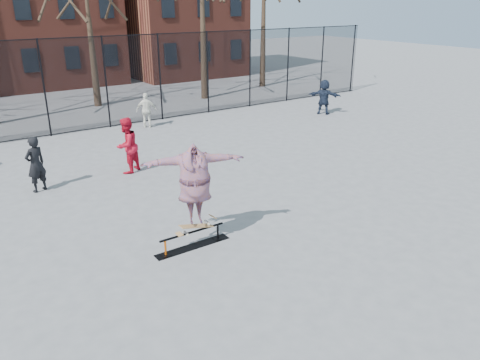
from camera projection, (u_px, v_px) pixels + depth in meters
ground at (262, 254)px, 10.63m from camera, size 100.00×100.00×0.00m
skate_rail at (193, 241)px, 10.90m from camera, size 1.88×0.29×0.41m
skateboard at (196, 228)px, 10.85m from camera, size 0.90×0.21×0.11m
skater at (195, 188)px, 10.49m from camera, size 2.40×1.36×1.89m
bystander_black at (36, 164)px, 13.87m from camera, size 0.73×0.61×1.70m
bystander_red at (127, 146)px, 15.38m from camera, size 1.14×1.07×1.85m
bystander_white at (147, 110)px, 20.94m from camera, size 0.99×0.78×1.57m
bystander_navy at (324, 97)px, 23.37m from camera, size 1.38×1.60×1.74m
fence at (78, 84)px, 19.87m from camera, size 34.03×0.07×4.00m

